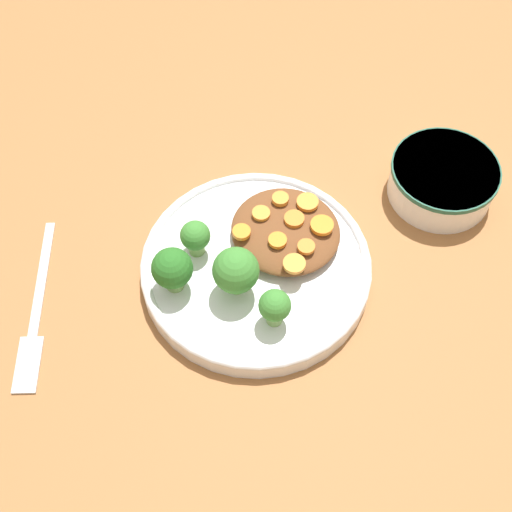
% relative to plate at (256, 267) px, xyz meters
% --- Properties ---
extents(ground_plane, '(4.00, 4.00, 0.00)m').
position_rel_plate_xyz_m(ground_plane, '(0.00, 0.00, -0.01)').
color(ground_plane, '#9E6638').
extents(plate, '(0.25, 0.25, 0.03)m').
position_rel_plate_xyz_m(plate, '(0.00, 0.00, 0.00)').
color(plate, white).
rests_on(plate, ground_plane).
extents(dip_bowl, '(0.12, 0.12, 0.05)m').
position_rel_plate_xyz_m(dip_bowl, '(-0.12, -0.21, 0.01)').
color(dip_bowl, white).
rests_on(dip_bowl, ground_plane).
extents(stew_mound, '(0.12, 0.11, 0.02)m').
position_rel_plate_xyz_m(stew_mound, '(-0.01, -0.05, 0.02)').
color(stew_mound, brown).
rests_on(stew_mound, plate).
extents(broccoli_floret_0, '(0.05, 0.05, 0.06)m').
position_rel_plate_xyz_m(broccoli_floret_0, '(-0.00, 0.04, 0.04)').
color(broccoli_floret_0, '#759E51').
rests_on(broccoli_floret_0, plate).
extents(broccoli_floret_1, '(0.04, 0.04, 0.06)m').
position_rel_plate_xyz_m(broccoli_floret_1, '(0.06, 0.07, 0.04)').
color(broccoli_floret_1, '#759E51').
rests_on(broccoli_floret_1, plate).
extents(broccoli_floret_2, '(0.03, 0.03, 0.04)m').
position_rel_plate_xyz_m(broccoli_floret_2, '(0.06, 0.02, 0.03)').
color(broccoli_floret_2, '#759E51').
rests_on(broccoli_floret_2, plate).
extents(broccoli_floret_3, '(0.03, 0.03, 0.05)m').
position_rel_plate_xyz_m(broccoli_floret_3, '(-0.05, 0.05, 0.03)').
color(broccoli_floret_3, '#759E51').
rests_on(broccoli_floret_3, plate).
extents(carrot_slice_0, '(0.02, 0.02, 0.01)m').
position_rel_plate_xyz_m(carrot_slice_0, '(-0.04, -0.06, 0.03)').
color(carrot_slice_0, orange).
rests_on(carrot_slice_0, stew_mound).
extents(carrot_slice_1, '(0.02, 0.02, 0.01)m').
position_rel_plate_xyz_m(carrot_slice_1, '(-0.01, -0.06, 0.03)').
color(carrot_slice_1, orange).
rests_on(carrot_slice_1, stew_mound).
extents(carrot_slice_2, '(0.02, 0.02, 0.01)m').
position_rel_plate_xyz_m(carrot_slice_2, '(0.03, -0.01, 0.03)').
color(carrot_slice_2, orange).
rests_on(carrot_slice_2, stew_mound).
extents(carrot_slice_3, '(0.02, 0.02, 0.00)m').
position_rel_plate_xyz_m(carrot_slice_3, '(-0.04, -0.01, 0.03)').
color(carrot_slice_3, orange).
rests_on(carrot_slice_3, stew_mound).
extents(carrot_slice_4, '(0.02, 0.02, 0.00)m').
position_rel_plate_xyz_m(carrot_slice_4, '(0.02, -0.04, 0.03)').
color(carrot_slice_4, orange).
rests_on(carrot_slice_4, stew_mound).
extents(carrot_slice_5, '(0.02, 0.02, 0.00)m').
position_rel_plate_xyz_m(carrot_slice_5, '(-0.01, -0.02, 0.03)').
color(carrot_slice_5, orange).
rests_on(carrot_slice_5, stew_mound).
extents(carrot_slice_6, '(0.02, 0.02, 0.01)m').
position_rel_plate_xyz_m(carrot_slice_6, '(0.01, -0.07, 0.03)').
color(carrot_slice_6, orange).
rests_on(carrot_slice_6, stew_mound).
extents(carrot_slice_7, '(0.02, 0.02, 0.00)m').
position_rel_plate_xyz_m(carrot_slice_7, '(-0.04, -0.03, 0.03)').
color(carrot_slice_7, orange).
rests_on(carrot_slice_7, stew_mound).
extents(carrot_slice_8, '(0.02, 0.02, 0.00)m').
position_rel_plate_xyz_m(carrot_slice_8, '(-0.01, -0.08, 0.03)').
color(carrot_slice_8, orange).
rests_on(carrot_slice_8, stew_mound).
extents(fork, '(0.13, 0.18, 0.01)m').
position_rel_plate_xyz_m(fork, '(0.16, 0.17, -0.01)').
color(fork, silver).
rests_on(fork, ground_plane).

